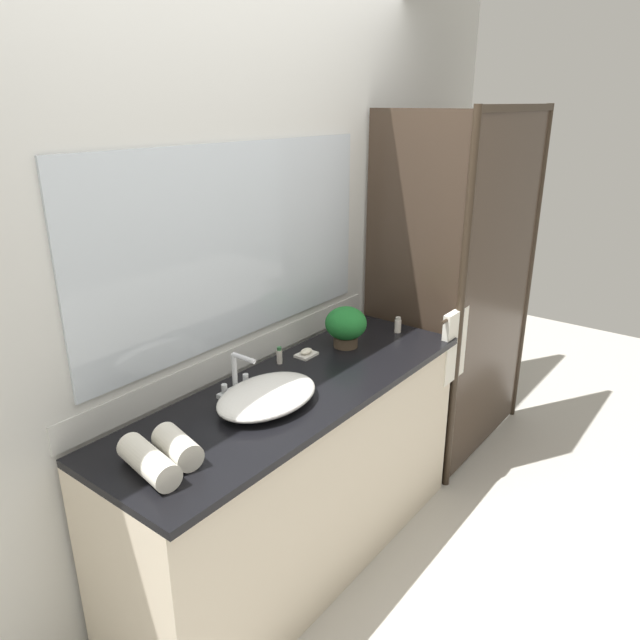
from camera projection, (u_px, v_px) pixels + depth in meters
ground_plane at (300, 559)px, 2.76m from camera, size 8.00×8.00×0.00m
wall_back_with_mirror at (234, 279)px, 2.51m from camera, size 4.40×0.06×2.60m
vanity_cabinet at (298, 477)px, 2.61m from camera, size 1.80×0.58×0.90m
shower_enclosure at (472, 294)px, 3.25m from camera, size 1.20×0.59×2.00m
sink_basin at (267, 396)px, 2.29m from camera, size 0.45×0.31×0.08m
faucet at (237, 380)px, 2.38m from camera, size 0.17×0.14×0.18m
potted_plant at (346, 325)px, 2.82m from camera, size 0.20×0.20×0.20m
soap_dish at (306, 353)px, 2.74m from camera, size 0.10×0.07×0.04m
amenity_bottle_body_wash at (398, 325)px, 3.02m from camera, size 0.03×0.03×0.08m
amenity_bottle_shampoo at (279, 356)px, 2.65m from camera, size 0.03×0.03×0.08m
rolled_towel_near_edge at (149, 462)px, 1.86m from camera, size 0.13×0.27×0.09m
rolled_towel_middle at (177, 447)px, 1.94m from camera, size 0.13×0.21×0.09m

